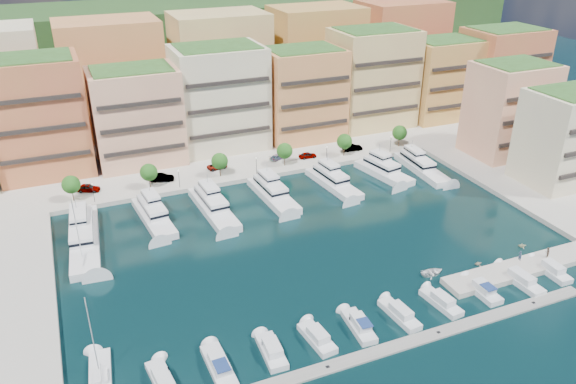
% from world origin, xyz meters
% --- Properties ---
extents(ground, '(400.00, 400.00, 0.00)m').
position_xyz_m(ground, '(0.00, 0.00, 0.00)').
color(ground, black).
rests_on(ground, ground).
extents(north_quay, '(220.00, 64.00, 2.00)m').
position_xyz_m(north_quay, '(0.00, 62.00, 0.00)').
color(north_quay, '#9E998E').
rests_on(north_quay, ground).
extents(hillside, '(240.00, 40.00, 58.00)m').
position_xyz_m(hillside, '(0.00, 110.00, 0.00)').
color(hillside, '#1E3D19').
rests_on(hillside, ground).
extents(south_pontoon, '(72.00, 2.20, 0.35)m').
position_xyz_m(south_pontoon, '(-3.00, -30.00, 0.00)').
color(south_pontoon, gray).
rests_on(south_pontoon, ground).
extents(finger_pier, '(32.00, 5.00, 2.00)m').
position_xyz_m(finger_pier, '(30.00, -22.00, 0.00)').
color(finger_pier, '#9E998E').
rests_on(finger_pier, ground).
extents(apartment_1, '(20.00, 16.50, 26.80)m').
position_xyz_m(apartment_1, '(-44.00, 51.99, 14.31)').
color(apartment_1, '#B06F3A').
rests_on(apartment_1, north_quay).
extents(apartment_2, '(20.00, 15.50, 22.80)m').
position_xyz_m(apartment_2, '(-23.00, 49.99, 12.31)').
color(apartment_2, '#EBAE83').
rests_on(apartment_2, north_quay).
extents(apartment_3, '(22.00, 16.50, 25.80)m').
position_xyz_m(apartment_3, '(-2.00, 51.99, 13.81)').
color(apartment_3, beige).
rests_on(apartment_3, north_quay).
extents(apartment_4, '(20.00, 15.50, 23.80)m').
position_xyz_m(apartment_4, '(20.00, 49.99, 12.81)').
color(apartment_4, '#D98651').
rests_on(apartment_4, north_quay).
extents(apartment_5, '(22.00, 16.50, 26.80)m').
position_xyz_m(apartment_5, '(42.00, 51.99, 14.31)').
color(apartment_5, '#D8C272').
rests_on(apartment_5, north_quay).
extents(apartment_6, '(20.00, 15.50, 22.80)m').
position_xyz_m(apartment_6, '(64.00, 49.99, 12.31)').
color(apartment_6, '#BB9744').
rests_on(apartment_6, north_quay).
extents(apartment_7, '(22.00, 16.50, 24.80)m').
position_xyz_m(apartment_7, '(84.00, 47.99, 13.31)').
color(apartment_7, '#B06F3A').
rests_on(apartment_7, north_quay).
extents(apartment_east_a, '(18.00, 14.50, 22.80)m').
position_xyz_m(apartment_east_a, '(62.00, 19.99, 12.31)').
color(apartment_east_a, '#EBAE83').
rests_on(apartment_east_a, east_quay).
extents(apartment_east_b, '(18.00, 14.50, 20.80)m').
position_xyz_m(apartment_east_b, '(62.00, 1.99, 11.31)').
color(apartment_east_b, beige).
rests_on(apartment_east_b, east_quay).
extents(backblock_1, '(26.00, 18.00, 30.00)m').
position_xyz_m(backblock_1, '(-25.00, 74.00, 16.00)').
color(backblock_1, '#D98651').
rests_on(backblock_1, north_quay).
extents(backblock_2, '(26.00, 18.00, 30.00)m').
position_xyz_m(backblock_2, '(5.00, 74.00, 16.00)').
color(backblock_2, '#D8C272').
rests_on(backblock_2, north_quay).
extents(backblock_3, '(26.00, 18.00, 30.00)m').
position_xyz_m(backblock_3, '(35.00, 74.00, 16.00)').
color(backblock_3, '#BB9744').
rests_on(backblock_3, north_quay).
extents(backblock_4, '(26.00, 18.00, 30.00)m').
position_xyz_m(backblock_4, '(65.00, 74.00, 16.00)').
color(backblock_4, '#B06F3A').
rests_on(backblock_4, north_quay).
extents(tree_0, '(3.80, 3.80, 5.65)m').
position_xyz_m(tree_0, '(-40.00, 33.50, 4.74)').
color(tree_0, '#473323').
rests_on(tree_0, north_quay).
extents(tree_1, '(3.80, 3.80, 5.65)m').
position_xyz_m(tree_1, '(-24.00, 33.50, 4.74)').
color(tree_1, '#473323').
rests_on(tree_1, north_quay).
extents(tree_2, '(3.80, 3.80, 5.65)m').
position_xyz_m(tree_2, '(-8.00, 33.50, 4.74)').
color(tree_2, '#473323').
rests_on(tree_2, north_quay).
extents(tree_3, '(3.80, 3.80, 5.65)m').
position_xyz_m(tree_3, '(8.00, 33.50, 4.74)').
color(tree_3, '#473323').
rests_on(tree_3, north_quay).
extents(tree_4, '(3.80, 3.80, 5.65)m').
position_xyz_m(tree_4, '(24.00, 33.50, 4.74)').
color(tree_4, '#473323').
rests_on(tree_4, north_quay).
extents(tree_5, '(3.80, 3.80, 5.65)m').
position_xyz_m(tree_5, '(40.00, 33.50, 4.74)').
color(tree_5, '#473323').
rests_on(tree_5, north_quay).
extents(lamppost_0, '(0.30, 0.30, 4.20)m').
position_xyz_m(lamppost_0, '(-36.00, 31.20, 3.83)').
color(lamppost_0, black).
rests_on(lamppost_0, north_quay).
extents(lamppost_1, '(0.30, 0.30, 4.20)m').
position_xyz_m(lamppost_1, '(-18.00, 31.20, 3.83)').
color(lamppost_1, black).
rests_on(lamppost_1, north_quay).
extents(lamppost_2, '(0.30, 0.30, 4.20)m').
position_xyz_m(lamppost_2, '(0.00, 31.20, 3.83)').
color(lamppost_2, black).
rests_on(lamppost_2, north_quay).
extents(lamppost_3, '(0.30, 0.30, 4.20)m').
position_xyz_m(lamppost_3, '(18.00, 31.20, 3.83)').
color(lamppost_3, black).
rests_on(lamppost_3, north_quay).
extents(lamppost_4, '(0.30, 0.30, 4.20)m').
position_xyz_m(lamppost_4, '(36.00, 31.20, 3.83)').
color(lamppost_4, black).
rests_on(lamppost_4, north_quay).
extents(yacht_0, '(6.86, 25.51, 7.30)m').
position_xyz_m(yacht_0, '(-39.30, 17.46, 1.21)').
color(yacht_0, silver).
rests_on(yacht_0, ground).
extents(yacht_1, '(6.21, 18.55, 7.30)m').
position_xyz_m(yacht_1, '(-25.85, 20.62, 1.09)').
color(yacht_1, silver).
rests_on(yacht_1, ground).
extents(yacht_2, '(5.93, 20.43, 7.30)m').
position_xyz_m(yacht_2, '(-13.81, 19.76, 1.21)').
color(yacht_2, silver).
rests_on(yacht_2, ground).
extents(yacht_3, '(5.87, 18.44, 7.30)m').
position_xyz_m(yacht_3, '(-0.28, 20.67, 1.21)').
color(yacht_3, silver).
rests_on(yacht_3, ground).
extents(yacht_4, '(6.38, 18.04, 7.30)m').
position_xyz_m(yacht_4, '(14.37, 20.87, 1.09)').
color(yacht_4, silver).
rests_on(yacht_4, ground).
extents(yacht_5, '(7.78, 16.55, 7.30)m').
position_xyz_m(yacht_5, '(27.96, 21.71, 1.21)').
color(yacht_5, silver).
rests_on(yacht_5, ground).
extents(yacht_6, '(5.33, 19.23, 7.30)m').
position_xyz_m(yacht_6, '(37.59, 20.28, 1.21)').
color(yacht_6, silver).
rests_on(yacht_6, ground).
extents(cruiser_0, '(3.46, 8.78, 2.55)m').
position_xyz_m(cruiser_0, '(-32.97, -24.59, 0.55)').
color(cruiser_0, silver).
rests_on(cruiser_0, ground).
extents(cruiser_1, '(2.95, 8.92, 2.66)m').
position_xyz_m(cruiser_1, '(-25.54, -24.62, 0.57)').
color(cruiser_1, silver).
rests_on(cruiser_1, ground).
extents(cruiser_2, '(3.00, 7.45, 2.55)m').
position_xyz_m(cruiser_2, '(-17.97, -24.58, 0.55)').
color(cruiser_2, silver).
rests_on(cruiser_2, ground).
extents(cruiser_3, '(3.30, 7.50, 2.55)m').
position_xyz_m(cruiser_3, '(-10.97, -24.58, 0.55)').
color(cruiser_3, silver).
rests_on(cruiser_3, ground).
extents(cruiser_4, '(3.01, 7.89, 2.66)m').
position_xyz_m(cruiser_4, '(-4.16, -24.60, 0.57)').
color(cruiser_4, silver).
rests_on(cruiser_4, ground).
extents(cruiser_5, '(3.09, 8.21, 2.55)m').
position_xyz_m(cruiser_5, '(2.86, -24.59, 0.55)').
color(cruiser_5, silver).
rests_on(cruiser_5, ground).
extents(cruiser_6, '(3.26, 7.90, 2.55)m').
position_xyz_m(cruiser_6, '(10.50, -24.58, 0.55)').
color(cruiser_6, silver).
rests_on(cruiser_6, ground).
extents(cruiser_7, '(2.72, 7.40, 2.66)m').
position_xyz_m(cruiser_7, '(18.42, -24.60, 0.57)').
color(cruiser_7, silver).
rests_on(cruiser_7, ground).
extents(cruiser_8, '(3.08, 9.33, 2.55)m').
position_xyz_m(cruiser_8, '(26.17, -24.60, 0.55)').
color(cruiser_8, silver).
rests_on(cruiser_8, ground).
extents(cruiser_9, '(2.64, 7.66, 2.55)m').
position_xyz_m(cruiser_9, '(33.11, -24.58, 0.55)').
color(cruiser_9, silver).
rests_on(cruiser_9, ground).
extents(sailboat_2, '(4.20, 8.20, 13.20)m').
position_xyz_m(sailboat_2, '(-40.12, 8.81, 0.32)').
color(sailboat_2, silver).
rests_on(sailboat_2, ground).
extents(sailboat_0, '(3.68, 9.78, 13.20)m').
position_xyz_m(sailboat_0, '(-40.42, -20.04, 0.31)').
color(sailboat_0, silver).
rests_on(sailboat_0, ground).
extents(tender_3, '(1.96, 1.83, 0.83)m').
position_xyz_m(tender_3, '(34.74, -16.17, 0.41)').
color(tender_3, beige).
rests_on(tender_3, ground).
extents(tender_0, '(4.10, 2.94, 0.85)m').
position_xyz_m(tender_0, '(14.31, -17.00, 0.42)').
color(tender_0, silver).
rests_on(tender_0, ground).
extents(tender_1, '(1.47, 1.28, 0.76)m').
position_xyz_m(tender_1, '(23.34, -17.76, 0.38)').
color(tender_1, beige).
rests_on(tender_1, ground).
extents(car_0, '(5.41, 3.90, 1.71)m').
position_xyz_m(car_0, '(-36.75, 36.90, 1.86)').
color(car_0, gray).
rests_on(car_0, north_quay).
extents(car_1, '(5.51, 3.29, 1.72)m').
position_xyz_m(car_1, '(-20.87, 36.05, 1.86)').
color(car_1, gray).
rests_on(car_1, north_quay).
extents(car_2, '(5.21, 3.08, 1.36)m').
position_xyz_m(car_2, '(-7.44, 37.84, 1.68)').
color(car_2, gray).
rests_on(car_2, north_quay).
extents(car_3, '(5.00, 3.62, 1.35)m').
position_xyz_m(car_3, '(7.86, 37.57, 1.67)').
color(car_3, gray).
rests_on(car_3, north_quay).
extents(car_4, '(4.50, 2.01, 1.50)m').
position_xyz_m(car_4, '(14.96, 35.51, 1.75)').
color(car_4, gray).
rests_on(car_4, north_quay).
extents(car_5, '(5.27, 2.35, 1.68)m').
position_xyz_m(car_5, '(27.53, 35.56, 1.84)').
color(car_5, gray).
rests_on(car_5, north_quay).
extents(person_0, '(0.55, 0.73, 1.81)m').
position_xyz_m(person_0, '(29.97, -20.38, 1.91)').
color(person_0, '#233247').
rests_on(person_0, finger_pier).
extents(person_1, '(1.11, 1.03, 1.84)m').
position_xyz_m(person_1, '(35.11, -21.43, 1.92)').
color(person_1, '#4E3C2F').
rests_on(person_1, finger_pier).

